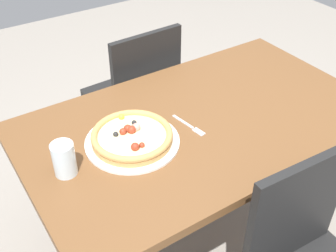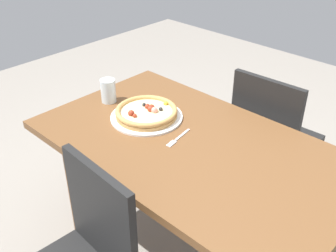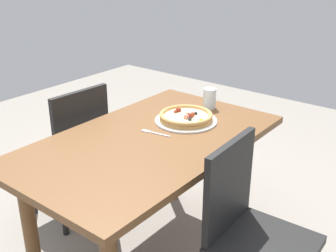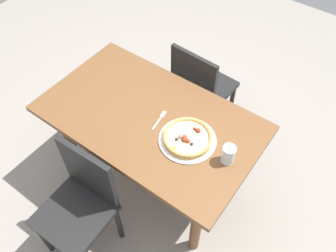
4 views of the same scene
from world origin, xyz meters
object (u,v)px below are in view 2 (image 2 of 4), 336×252
at_px(drinking_glass, 108,91).
at_px(fork, 177,139).
at_px(chair_near, 271,138).
at_px(pizza, 147,112).
at_px(dining_table, 191,164).
at_px(plate, 147,117).

bearing_deg(drinking_glass, fork, 177.80).
xyz_separation_m(chair_near, pizza, (0.35, 0.60, 0.28)).
bearing_deg(dining_table, plate, -3.15).
bearing_deg(pizza, fork, 170.37).
distance_m(plate, fork, 0.23).
distance_m(fork, drinking_glass, 0.49).
xyz_separation_m(fork, drinking_glass, (0.49, -0.02, 0.06)).
distance_m(plate, drinking_glass, 0.26).
bearing_deg(dining_table, fork, 18.96).
bearing_deg(plate, drinking_glass, 4.39).
relative_size(fork, drinking_glass, 1.39).
height_order(chair_near, plate, chair_near).
bearing_deg(fork, plate, -108.45).
xyz_separation_m(dining_table, pizza, (0.30, -0.02, 0.14)).
relative_size(dining_table, drinking_glass, 11.63).
xyz_separation_m(chair_near, drinking_glass, (0.61, 0.62, 0.31)).
distance_m(chair_near, pizza, 0.75).
height_order(dining_table, pizza, pizza).
height_order(chair_near, drinking_glass, chair_near).
bearing_deg(chair_near, pizza, -122.05).
height_order(pizza, fork, pizza).
bearing_deg(pizza, plate, 81.78).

